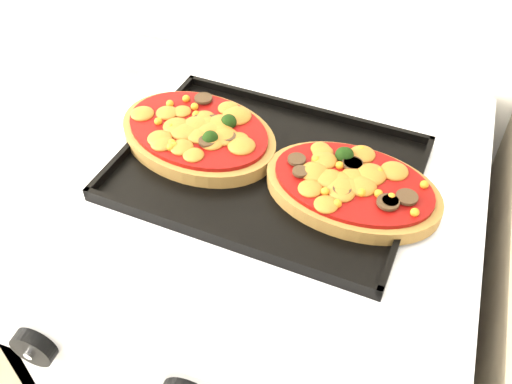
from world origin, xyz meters
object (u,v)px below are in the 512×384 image
at_px(stove, 266,338).
at_px(pizza_right, 352,186).
at_px(pizza_left, 198,132).
at_px(baking_tray, 268,167).

relative_size(stove, pizza_right, 3.83).
xyz_separation_m(pizza_left, pizza_right, (0.24, -0.04, -0.00)).
bearing_deg(baking_tray, pizza_left, 173.61).
distance_m(baking_tray, pizza_right, 0.12).
distance_m(stove, pizza_left, 0.50).
bearing_deg(stove, baking_tray, -93.18).
bearing_deg(stove, pizza_right, -11.70).
bearing_deg(pizza_left, pizza_right, -8.70).
height_order(baking_tray, pizza_left, pizza_left).
xyz_separation_m(stove, pizza_right, (0.12, -0.03, 0.48)).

